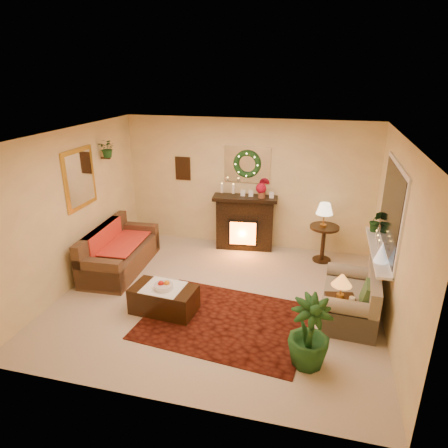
% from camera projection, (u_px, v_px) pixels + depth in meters
% --- Properties ---
extents(floor, '(5.00, 5.00, 0.00)m').
position_uv_depth(floor, '(219.00, 298.00, 6.46)').
color(floor, beige).
rests_on(floor, ground).
extents(ceiling, '(5.00, 5.00, 0.00)m').
position_uv_depth(ceiling, '(218.00, 135.00, 5.52)').
color(ceiling, white).
rests_on(ceiling, ground).
extents(wall_back, '(5.00, 5.00, 0.00)m').
position_uv_depth(wall_back, '(247.00, 184.00, 8.03)').
color(wall_back, '#EFD88C').
rests_on(wall_back, ground).
extents(wall_front, '(5.00, 5.00, 0.00)m').
position_uv_depth(wall_front, '(160.00, 301.00, 3.96)').
color(wall_front, '#EFD88C').
rests_on(wall_front, ground).
extents(wall_left, '(4.50, 4.50, 0.00)m').
position_uv_depth(wall_left, '(72.00, 210.00, 6.56)').
color(wall_left, '#EFD88C').
rests_on(wall_left, ground).
extents(wall_right, '(4.50, 4.50, 0.00)m').
position_uv_depth(wall_right, '(396.00, 239.00, 5.42)').
color(wall_right, '#EFD88C').
rests_on(wall_right, ground).
extents(area_rug, '(2.52, 1.99, 0.01)m').
position_uv_depth(area_rug, '(225.00, 321.00, 5.85)').
color(area_rug, maroon).
rests_on(area_rug, floor).
extents(sofa, '(0.91, 1.89, 0.80)m').
position_uv_depth(sofa, '(120.00, 247.00, 7.27)').
color(sofa, brown).
rests_on(sofa, floor).
extents(red_throw, '(0.75, 1.22, 0.02)m').
position_uv_depth(red_throw, '(120.00, 243.00, 7.39)').
color(red_throw, '#E13042').
rests_on(red_throw, sofa).
extents(fireplace, '(1.17, 0.48, 1.04)m').
position_uv_depth(fireplace, '(245.00, 223.00, 8.10)').
color(fireplace, black).
rests_on(fireplace, floor).
extents(poinsettia, '(0.21, 0.21, 0.21)m').
position_uv_depth(poinsettia, '(261.00, 188.00, 7.74)').
color(poinsettia, '#A10B23').
rests_on(poinsettia, fireplace).
extents(mantel_candle_a, '(0.06, 0.06, 0.18)m').
position_uv_depth(mantel_candle_a, '(222.00, 188.00, 7.90)').
color(mantel_candle_a, '#FFF6D0').
rests_on(mantel_candle_a, fireplace).
extents(mantel_candle_b, '(0.06, 0.06, 0.18)m').
position_uv_depth(mantel_candle_b, '(233.00, 189.00, 7.86)').
color(mantel_candle_b, '#F3E8C7').
rests_on(mantel_candle_b, fireplace).
extents(mantel_mirror, '(0.92, 0.02, 0.72)m').
position_uv_depth(mantel_mirror, '(247.00, 165.00, 7.87)').
color(mantel_mirror, white).
rests_on(mantel_mirror, wall_back).
extents(wreath, '(0.55, 0.11, 0.55)m').
position_uv_depth(wreath, '(247.00, 164.00, 7.82)').
color(wreath, '#194719').
rests_on(wreath, wall_back).
extents(wall_art, '(0.32, 0.03, 0.48)m').
position_uv_depth(wall_art, '(183.00, 168.00, 8.23)').
color(wall_art, '#381E11').
rests_on(wall_art, wall_back).
extents(gold_mirror, '(0.03, 0.84, 1.00)m').
position_uv_depth(gold_mirror, '(80.00, 179.00, 6.67)').
color(gold_mirror, gold).
rests_on(gold_mirror, wall_left).
extents(hanging_plant, '(0.33, 0.28, 0.36)m').
position_uv_depth(hanging_plant, '(109.00, 157.00, 7.24)').
color(hanging_plant, '#194719').
rests_on(hanging_plant, wall_left).
extents(loveseat, '(0.84, 1.35, 0.75)m').
position_uv_depth(loveseat, '(351.00, 291.00, 5.85)').
color(loveseat, '#7E6E5F').
rests_on(loveseat, floor).
extents(window_frame, '(0.03, 1.86, 1.36)m').
position_uv_depth(window_frame, '(392.00, 209.00, 5.83)').
color(window_frame, white).
rests_on(window_frame, wall_right).
extents(window_glass, '(0.02, 1.70, 1.22)m').
position_uv_depth(window_glass, '(391.00, 209.00, 5.83)').
color(window_glass, black).
rests_on(window_glass, wall_right).
extents(window_sill, '(0.22, 1.86, 0.04)m').
position_uv_depth(window_sill, '(378.00, 250.00, 6.10)').
color(window_sill, white).
rests_on(window_sill, wall_right).
extents(mini_tree, '(0.20, 0.20, 0.30)m').
position_uv_depth(mini_tree, '(382.00, 252.00, 5.64)').
color(mini_tree, white).
rests_on(mini_tree, window_sill).
extents(sill_plant, '(0.27, 0.22, 0.50)m').
position_uv_depth(sill_plant, '(376.00, 221.00, 6.68)').
color(sill_plant, '#2B5B28').
rests_on(sill_plant, window_sill).
extents(side_table_round, '(0.72, 0.72, 0.71)m').
position_uv_depth(side_table_round, '(323.00, 245.00, 7.61)').
color(side_table_round, '#502311').
rests_on(side_table_round, floor).
extents(lamp_cream, '(0.31, 0.31, 0.47)m').
position_uv_depth(lamp_cream, '(324.00, 218.00, 7.39)').
color(lamp_cream, beige).
rests_on(lamp_cream, side_table_round).
extents(end_table_square, '(0.46, 0.46, 0.49)m').
position_uv_depth(end_table_square, '(340.00, 313.00, 5.58)').
color(end_table_square, black).
rests_on(end_table_square, floor).
extents(lamp_tiffany, '(0.28, 0.28, 0.41)m').
position_uv_depth(lamp_tiffany, '(342.00, 282.00, 5.44)').
color(lamp_tiffany, orange).
rests_on(lamp_tiffany, end_table_square).
extents(coffee_table, '(1.01, 0.61, 0.41)m').
position_uv_depth(coffee_table, '(164.00, 299.00, 6.03)').
color(coffee_table, '#4D2F1C').
rests_on(coffee_table, floor).
extents(fruit_bowl, '(0.28, 0.28, 0.07)m').
position_uv_depth(fruit_bowl, '(164.00, 286.00, 5.91)').
color(fruit_bowl, white).
rests_on(fruit_bowl, coffee_table).
extents(floor_palm, '(2.07, 2.07, 2.80)m').
position_uv_depth(floor_palm, '(309.00, 334.00, 4.84)').
color(floor_palm, '#1F3F1D').
rests_on(floor_palm, floor).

